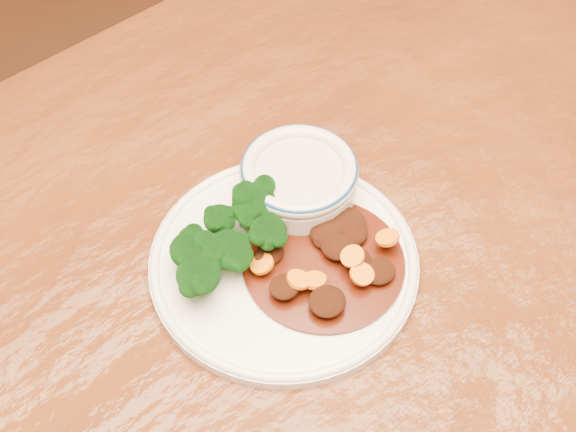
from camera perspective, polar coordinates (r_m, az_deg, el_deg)
dining_table at (r=0.82m, az=0.96°, el=-9.17°), size 1.52×0.93×0.75m
dinner_plate at (r=0.76m, az=-0.30°, el=-3.28°), size 0.26×0.26×0.02m
broccoli_florets at (r=0.75m, az=-4.11°, el=-1.30°), size 0.13×0.08×0.05m
mince_stew at (r=0.76m, az=2.97°, el=-2.52°), size 0.15×0.15×0.03m
dip_bowl at (r=0.80m, az=0.79°, el=2.55°), size 0.12×0.12×0.05m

